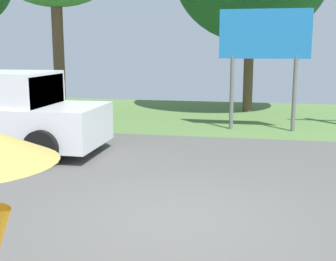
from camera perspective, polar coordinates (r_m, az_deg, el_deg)
name	(u,v)px	position (r m, az deg, el deg)	size (l,w,h in m)	color
ground_plane	(199,168)	(9.43, 3.94, -4.77)	(40.00, 22.00, 0.20)	#565451
roadside_billboard	(265,43)	(13.42, 12.17, 10.83)	(2.60, 0.12, 3.50)	slate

